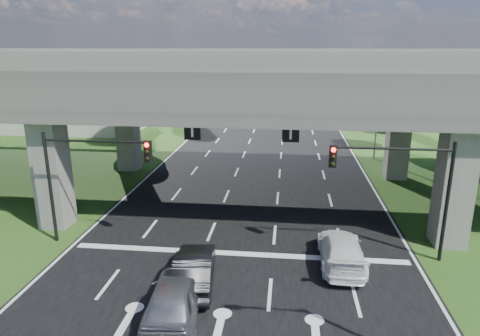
% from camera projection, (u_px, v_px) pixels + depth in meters
% --- Properties ---
extents(ground, '(160.00, 160.00, 0.00)m').
position_uv_depth(ground, '(228.00, 292.00, 18.44)').
color(ground, '#264A17').
rests_on(ground, ground).
extents(road, '(18.00, 120.00, 0.03)m').
position_uv_depth(road, '(249.00, 208.00, 27.98)').
color(road, black).
rests_on(road, ground).
extents(overpass, '(80.00, 15.00, 10.00)m').
position_uv_depth(overpass, '(253.00, 83.00, 27.71)').
color(overpass, '#33302E').
rests_on(overpass, ground).
extents(warehouse, '(20.00, 10.00, 4.00)m').
position_uv_depth(warehouse, '(63.00, 113.00, 54.11)').
color(warehouse, '#9E9E99').
rests_on(warehouse, ground).
extents(signal_right, '(5.76, 0.54, 6.00)m').
position_uv_depth(signal_right, '(403.00, 178.00, 20.21)').
color(signal_right, black).
rests_on(signal_right, ground).
extents(signal_left, '(5.76, 0.54, 6.00)m').
position_uv_depth(signal_left, '(87.00, 168.00, 21.89)').
color(signal_left, black).
rests_on(signal_left, ground).
extents(streetlight_far, '(3.38, 0.25, 10.00)m').
position_uv_depth(streetlight_far, '(375.00, 96.00, 38.66)').
color(streetlight_far, gray).
rests_on(streetlight_far, ground).
extents(streetlight_beyond, '(3.38, 0.25, 10.00)m').
position_uv_depth(streetlight_beyond, '(351.00, 82.00, 53.94)').
color(streetlight_beyond, gray).
rests_on(streetlight_beyond, ground).
extents(tree_left_near, '(4.50, 4.50, 7.80)m').
position_uv_depth(tree_left_near, '(127.00, 101.00, 43.44)').
color(tree_left_near, black).
rests_on(tree_left_near, ground).
extents(tree_left_mid, '(3.91, 3.90, 6.76)m').
position_uv_depth(tree_left_mid, '(128.00, 98.00, 51.58)').
color(tree_left_mid, black).
rests_on(tree_left_mid, ground).
extents(tree_left_far, '(4.80, 4.80, 8.32)m').
position_uv_depth(tree_left_far, '(177.00, 84.00, 58.53)').
color(tree_left_far, black).
rests_on(tree_left_far, ground).
extents(tree_right_near, '(4.20, 4.20, 7.28)m').
position_uv_depth(tree_right_near, '(396.00, 105.00, 42.54)').
color(tree_right_near, black).
rests_on(tree_right_near, ground).
extents(tree_right_mid, '(3.91, 3.90, 6.76)m').
position_uv_depth(tree_right_mid, '(406.00, 99.00, 49.94)').
color(tree_right_mid, black).
rests_on(tree_right_mid, ground).
extents(tree_right_far, '(4.50, 4.50, 7.80)m').
position_uv_depth(tree_right_far, '(361.00, 87.00, 57.84)').
color(tree_right_far, black).
rests_on(tree_right_far, ground).
extents(car_silver, '(2.44, 5.14, 1.70)m').
position_uv_depth(car_silver, '(175.00, 297.00, 16.50)').
color(car_silver, '#9FA0A6').
rests_on(car_silver, road).
extents(car_dark, '(2.20, 4.88, 1.55)m').
position_uv_depth(car_dark, '(194.00, 269.00, 18.74)').
color(car_dark, black).
rests_on(car_dark, road).
extents(car_white, '(2.06, 5.05, 1.46)m').
position_uv_depth(car_white, '(341.00, 250.00, 20.55)').
color(car_white, white).
rests_on(car_white, road).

